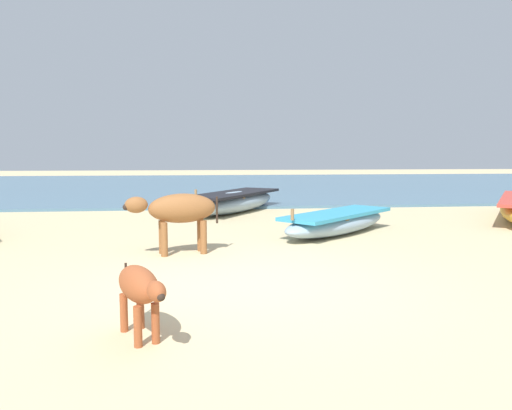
# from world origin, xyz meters

# --- Properties ---
(ground) EXTENTS (80.00, 80.00, 0.00)m
(ground) POSITION_xyz_m (0.00, 0.00, 0.00)
(ground) COLOR #CCB789
(sea_water) EXTENTS (60.00, 20.00, 0.08)m
(sea_water) POSITION_xyz_m (0.00, 17.84, 0.04)
(sea_water) COLOR slate
(sea_water) RESTS_ON ground
(fishing_boat_0) EXTENTS (3.15, 4.06, 0.76)m
(fishing_boat_0) POSITION_xyz_m (0.21, 7.21, 0.30)
(fishing_boat_0) COLOR #8CA5B7
(fishing_boat_0) RESTS_ON ground
(fishing_boat_5) EXTENTS (3.02, 2.89, 0.64)m
(fishing_boat_5) POSITION_xyz_m (2.08, 3.49, 0.24)
(fishing_boat_5) COLOR #8CA5B7
(fishing_boat_5) RESTS_ON ground
(cow_adult_brown) EXTENTS (1.48, 0.66, 0.97)m
(cow_adult_brown) POSITION_xyz_m (-0.98, 1.89, 0.70)
(cow_adult_brown) COLOR brown
(cow_adult_brown) RESTS_ON ground
(calf_near_rust) EXTENTS (0.59, 0.93, 0.63)m
(calf_near_rust) POSITION_xyz_m (-1.12, -1.62, 0.46)
(calf_near_rust) COLOR #9E4C28
(calf_near_rust) RESTS_ON ground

